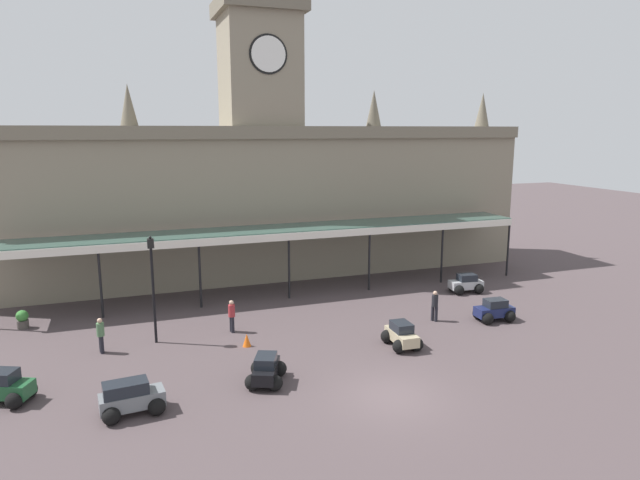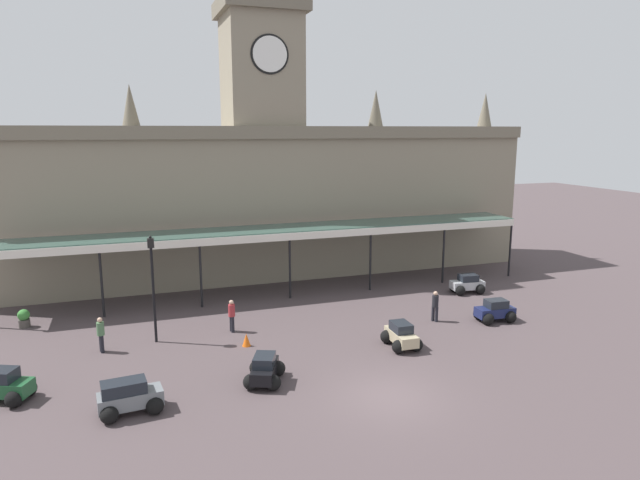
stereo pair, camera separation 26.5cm
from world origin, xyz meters
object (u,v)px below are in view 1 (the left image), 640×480
(car_green_estate, at_px, (0,388))
(pedestrian_near_entrance, at_px, (101,334))
(car_beige_sedan, at_px, (402,337))
(victorian_lamppost, at_px, (153,278))
(pedestrian_crossing_forecourt, at_px, (435,305))
(car_silver_sedan, at_px, (466,285))
(pedestrian_beside_cars, at_px, (232,315))
(traffic_cone, at_px, (247,340))
(car_navy_sedan, at_px, (494,312))
(car_grey_estate, at_px, (131,400))
(car_black_sedan, at_px, (266,371))
(planter_forecourt_centre, at_px, (22,319))

(car_green_estate, height_order, pedestrian_near_entrance, pedestrian_near_entrance)
(car_beige_sedan, bearing_deg, victorian_lamppost, 157.63)
(pedestrian_crossing_forecourt, bearing_deg, car_silver_sedan, 40.58)
(pedestrian_beside_cars, height_order, pedestrian_crossing_forecourt, same)
(traffic_cone, bearing_deg, victorian_lamppost, 153.88)
(car_navy_sedan, height_order, car_grey_estate, car_grey_estate)
(car_grey_estate, bearing_deg, car_black_sedan, 9.18)
(pedestrian_near_entrance, bearing_deg, car_silver_sedan, 7.13)
(car_black_sedan, xyz_separation_m, pedestrian_beside_cars, (-0.19, 6.25, 0.41))
(car_silver_sedan, xyz_separation_m, pedestrian_beside_cars, (-15.25, -2.01, 0.41))
(pedestrian_crossing_forecourt, bearing_deg, car_grey_estate, -161.93)
(car_green_estate, bearing_deg, car_navy_sedan, 3.54)
(car_black_sedan, height_order, car_beige_sedan, same)
(car_silver_sedan, height_order, pedestrian_near_entrance, pedestrian_near_entrance)
(car_silver_sedan, distance_m, car_grey_estate, 22.24)
(car_beige_sedan, height_order, car_green_estate, car_green_estate)
(traffic_cone, bearing_deg, car_black_sedan, -91.42)
(car_silver_sedan, xyz_separation_m, pedestrian_crossing_forecourt, (-4.70, -4.02, 0.41))
(car_grey_estate, height_order, victorian_lamppost, victorian_lamppost)
(car_navy_sedan, height_order, car_silver_sedan, same)
(pedestrian_beside_cars, bearing_deg, car_green_estate, -155.06)
(car_navy_sedan, height_order, car_black_sedan, same)
(car_beige_sedan, xyz_separation_m, pedestrian_near_entrance, (-13.36, 4.00, 0.41))
(car_silver_sedan, distance_m, car_beige_sedan, 10.48)
(car_green_estate, distance_m, victorian_lamppost, 7.78)
(pedestrian_near_entrance, height_order, pedestrian_crossing_forecourt, same)
(car_black_sedan, xyz_separation_m, pedestrian_near_entrance, (-6.36, 5.59, 0.41))
(pedestrian_crossing_forecourt, bearing_deg, car_green_estate, -173.03)
(car_black_sedan, height_order, pedestrian_crossing_forecourt, pedestrian_crossing_forecourt)
(car_navy_sedan, xyz_separation_m, traffic_cone, (-13.33, 0.90, -0.19))
(pedestrian_beside_cars, xyz_separation_m, victorian_lamppost, (-3.73, -0.17, 2.33))
(car_beige_sedan, height_order, traffic_cone, car_beige_sedan)
(car_grey_estate, xyz_separation_m, traffic_cone, (5.32, 4.95, -0.25))
(car_navy_sedan, bearing_deg, victorian_lamppost, 170.60)
(pedestrian_crossing_forecourt, height_order, planter_forecourt_centre, pedestrian_crossing_forecourt)
(car_silver_sedan, distance_m, pedestrian_near_entrance, 21.60)
(car_navy_sedan, relative_size, pedestrian_beside_cars, 1.26)
(pedestrian_crossing_forecourt, bearing_deg, car_black_sedan, -157.75)
(pedestrian_beside_cars, height_order, victorian_lamppost, victorian_lamppost)
(planter_forecourt_centre, bearing_deg, car_silver_sedan, -4.96)
(car_grey_estate, bearing_deg, car_navy_sedan, 12.26)
(car_beige_sedan, distance_m, car_green_estate, 16.82)
(pedestrian_crossing_forecourt, distance_m, traffic_cone, 10.28)
(car_grey_estate, xyz_separation_m, pedestrian_crossing_forecourt, (15.59, 5.08, 0.34))
(car_navy_sedan, relative_size, planter_forecourt_centre, 2.19)
(pedestrian_near_entrance, relative_size, pedestrian_beside_cars, 1.00)
(traffic_cone, xyz_separation_m, planter_forecourt_centre, (-10.39, 6.36, 0.18))
(pedestrian_near_entrance, bearing_deg, car_black_sedan, -41.28)
(car_navy_sedan, xyz_separation_m, pedestrian_beside_cars, (-13.62, 3.04, 0.41))
(car_beige_sedan, bearing_deg, pedestrian_beside_cars, 147.00)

